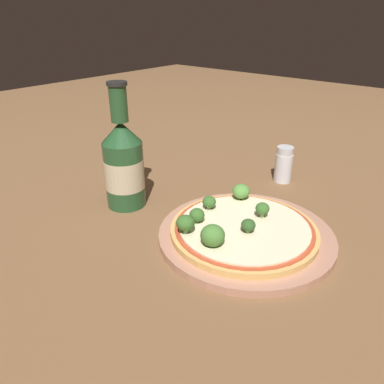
% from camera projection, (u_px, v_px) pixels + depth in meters
% --- Properties ---
extents(ground_plane, '(3.00, 3.00, 0.00)m').
position_uv_depth(ground_plane, '(243.00, 245.00, 0.59)').
color(ground_plane, brown).
extents(plate, '(0.28, 0.28, 0.01)m').
position_uv_depth(plate, '(246.00, 235.00, 0.60)').
color(plate, tan).
rests_on(plate, ground_plane).
extents(pizza, '(0.23, 0.23, 0.01)m').
position_uv_depth(pizza, '(244.00, 229.00, 0.59)').
color(pizza, tan).
rests_on(pizza, plate).
extents(broccoli_floret_0, '(0.02, 0.02, 0.02)m').
position_uv_depth(broccoli_floret_0, '(209.00, 202.00, 0.63)').
color(broccoli_floret_0, '#7A9E5B').
rests_on(broccoli_floret_0, pizza).
extents(broccoli_floret_1, '(0.02, 0.02, 0.02)m').
position_uv_depth(broccoli_floret_1, '(247.00, 226.00, 0.56)').
color(broccoli_floret_1, '#7A9E5B').
rests_on(broccoli_floret_1, pizza).
extents(broccoli_floret_2, '(0.04, 0.04, 0.03)m').
position_uv_depth(broccoli_floret_2, '(213.00, 235.00, 0.53)').
color(broccoli_floret_2, '#7A9E5B').
rests_on(broccoli_floret_2, pizza).
extents(broccoli_floret_3, '(0.02, 0.02, 0.02)m').
position_uv_depth(broccoli_floret_3, '(197.00, 215.00, 0.59)').
color(broccoli_floret_3, '#7A9E5B').
rests_on(broccoli_floret_3, pizza).
extents(broccoli_floret_4, '(0.03, 0.03, 0.03)m').
position_uv_depth(broccoli_floret_4, '(185.00, 223.00, 0.56)').
color(broccoli_floret_4, '#7A9E5B').
rests_on(broccoli_floret_4, pizza).
extents(broccoli_floret_5, '(0.02, 0.02, 0.03)m').
position_uv_depth(broccoli_floret_5, '(262.00, 209.00, 0.61)').
color(broccoli_floret_5, '#7A9E5B').
rests_on(broccoli_floret_5, pizza).
extents(broccoli_floret_6, '(0.03, 0.03, 0.03)m').
position_uv_depth(broccoli_floret_6, '(241.00, 191.00, 0.67)').
color(broccoli_floret_6, '#7A9E5B').
rests_on(broccoli_floret_6, pizza).
extents(beer_bottle, '(0.07, 0.07, 0.23)m').
position_uv_depth(beer_bottle, '(124.00, 164.00, 0.67)').
color(beer_bottle, '#234C28').
rests_on(beer_bottle, ground_plane).
extents(pepper_shaker, '(0.04, 0.04, 0.08)m').
position_uv_depth(pepper_shaker, '(284.00, 165.00, 0.79)').
color(pepper_shaker, silver).
rests_on(pepper_shaker, ground_plane).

